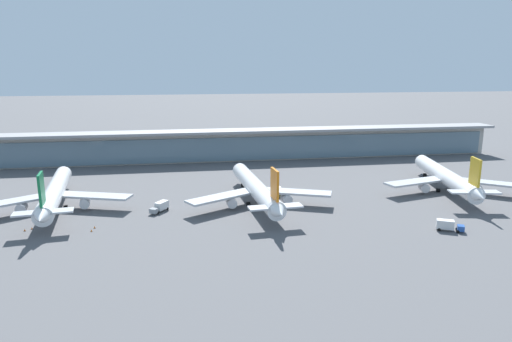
# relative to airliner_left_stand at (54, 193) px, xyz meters

# --- Properties ---
(ground_plane) EXTENTS (1200.00, 1200.00, 0.00)m
(ground_plane) POSITION_rel_airliner_left_stand_xyz_m (67.45, -0.58, -5.33)
(ground_plane) COLOR #515154
(airliner_left_stand) EXTENTS (48.50, 63.51, 16.92)m
(airliner_left_stand) POSITION_rel_airliner_left_stand_xyz_m (0.00, 0.00, 0.00)
(airliner_left_stand) COLOR white
(airliner_left_stand) RESTS_ON ground
(airliner_centre_stand) EXTENTS (48.77, 63.56, 16.92)m
(airliner_centre_stand) POSITION_rel_airliner_left_stand_xyz_m (65.04, -5.39, 0.00)
(airliner_centre_stand) COLOR white
(airliner_centre_stand) RESTS_ON ground
(airliner_right_stand) EXTENTS (47.97, 63.18, 16.92)m
(airliner_right_stand) POSITION_rel_airliner_left_stand_xyz_m (136.65, -0.75, 0.00)
(airliner_right_stand) COLOR white
(airliner_right_stand) RESTS_ON ground
(service_truck_near_nose_olive) EXTENTS (3.31, 7.55, 3.10)m
(service_truck_near_nose_olive) POSITION_rel_airliner_left_stand_xyz_m (74.24, 4.20, -3.64)
(service_truck_near_nose_olive) COLOR olive
(service_truck_near_nose_olive) RESTS_ON ground
(service_truck_under_wing_blue) EXTENTS (7.53, 5.44, 3.10)m
(service_truck_under_wing_blue) POSITION_rel_airliner_left_stand_xyz_m (113.95, -39.44, -3.64)
(service_truck_under_wing_blue) COLOR #234C9E
(service_truck_under_wing_blue) RESTS_ON ground
(service_truck_mid_apron_grey) EXTENTS (6.11, 7.28, 3.10)m
(service_truck_mid_apron_grey) POSITION_rel_airliner_left_stand_xyz_m (33.55, -8.57, -3.64)
(service_truck_mid_apron_grey) COLOR gray
(service_truck_mid_apron_grey) RESTS_ON ground
(terminal_building) EXTENTS (264.67, 12.80, 15.20)m
(terminal_building) POSITION_rel_airliner_left_stand_xyz_m (67.45, 67.87, 2.54)
(terminal_building) COLOR #B2ADA3
(terminal_building) RESTS_ON ground
(safety_cone_alpha) EXTENTS (0.62, 0.62, 0.70)m
(safety_cone_alpha) POSITION_rel_airliner_left_stand_xyz_m (15.18, -23.73, -5.01)
(safety_cone_alpha) COLOR orange
(safety_cone_alpha) RESTS_ON ground
(safety_cone_bravo) EXTENTS (0.62, 0.62, 0.70)m
(safety_cone_bravo) POSITION_rel_airliner_left_stand_xyz_m (15.58, -21.09, -5.01)
(safety_cone_bravo) COLOR orange
(safety_cone_bravo) RESTS_ON ground
(safety_cone_delta) EXTENTS (0.62, 0.62, 0.70)m
(safety_cone_delta) POSITION_rel_airliner_left_stand_xyz_m (-3.37, -20.26, -5.01)
(safety_cone_delta) COLOR orange
(safety_cone_delta) RESTS_ON ground
(safety_cone_echo) EXTENTS (0.62, 0.62, 0.70)m
(safety_cone_echo) POSITION_rel_airliner_left_stand_xyz_m (-1.83, -19.01, -5.01)
(safety_cone_echo) COLOR orange
(safety_cone_echo) RESTS_ON ground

